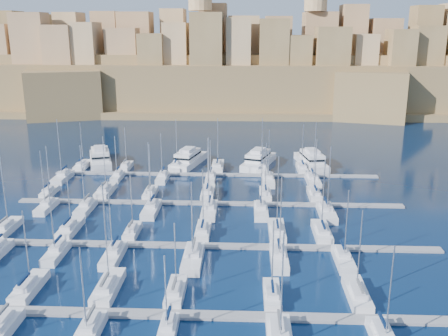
{
  "coord_description": "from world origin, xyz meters",
  "views": [
    {
      "loc": [
        7.79,
        -92.5,
        37.29
      ],
      "look_at": [
        3.48,
        6.0,
        9.38
      ],
      "focal_mm": 40.0,
      "sensor_mm": 36.0,
      "label": 1
    }
  ],
  "objects_px": {
    "sailboat_2": "(108,287)",
    "motor_yacht_d": "(312,160)",
    "motor_yacht_b": "(188,159)",
    "sailboat_4": "(272,295)",
    "motor_yacht_c": "(258,160)",
    "motor_yacht_a": "(100,158)"
  },
  "relations": [
    {
      "from": "motor_yacht_b",
      "to": "sailboat_4",
      "type": "bearing_deg",
      "value": -74.35
    },
    {
      "from": "motor_yacht_a",
      "to": "motor_yacht_d",
      "type": "distance_m",
      "value": 59.46
    },
    {
      "from": "sailboat_4",
      "to": "motor_yacht_a",
      "type": "height_order",
      "value": "sailboat_4"
    },
    {
      "from": "sailboat_4",
      "to": "motor_yacht_c",
      "type": "height_order",
      "value": "sailboat_4"
    },
    {
      "from": "sailboat_4",
      "to": "motor_yacht_b",
      "type": "distance_m",
      "value": 73.83
    },
    {
      "from": "motor_yacht_a",
      "to": "motor_yacht_d",
      "type": "height_order",
      "value": "same"
    },
    {
      "from": "sailboat_2",
      "to": "motor_yacht_d",
      "type": "distance_m",
      "value": 79.87
    },
    {
      "from": "sailboat_2",
      "to": "motor_yacht_b",
      "type": "height_order",
      "value": "sailboat_2"
    },
    {
      "from": "sailboat_2",
      "to": "sailboat_4",
      "type": "distance_m",
      "value": 23.8
    },
    {
      "from": "sailboat_2",
      "to": "sailboat_4",
      "type": "bearing_deg",
      "value": -2.42
    },
    {
      "from": "motor_yacht_a",
      "to": "motor_yacht_b",
      "type": "bearing_deg",
      "value": -1.02
    },
    {
      "from": "motor_yacht_b",
      "to": "motor_yacht_d",
      "type": "xyz_separation_m",
      "value": [
        34.32,
        0.06,
        0.0
      ]
    },
    {
      "from": "motor_yacht_b",
      "to": "motor_yacht_c",
      "type": "bearing_deg",
      "value": -0.16
    },
    {
      "from": "motor_yacht_c",
      "to": "motor_yacht_d",
      "type": "height_order",
      "value": "same"
    },
    {
      "from": "sailboat_2",
      "to": "motor_yacht_b",
      "type": "bearing_deg",
      "value": 86.84
    },
    {
      "from": "sailboat_4",
      "to": "motor_yacht_d",
      "type": "relative_size",
      "value": 0.67
    },
    {
      "from": "motor_yacht_a",
      "to": "motor_yacht_b",
      "type": "distance_m",
      "value": 25.14
    },
    {
      "from": "motor_yacht_b",
      "to": "motor_yacht_c",
      "type": "distance_m",
      "value": 19.6
    },
    {
      "from": "sailboat_2",
      "to": "motor_yacht_d",
      "type": "relative_size",
      "value": 0.92
    },
    {
      "from": "motor_yacht_a",
      "to": "motor_yacht_b",
      "type": "xyz_separation_m",
      "value": [
        25.14,
        -0.45,
        0.0
      ]
    },
    {
      "from": "motor_yacht_b",
      "to": "motor_yacht_d",
      "type": "height_order",
      "value": "same"
    },
    {
      "from": "motor_yacht_d",
      "to": "motor_yacht_c",
      "type": "bearing_deg",
      "value": -179.55
    }
  ]
}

